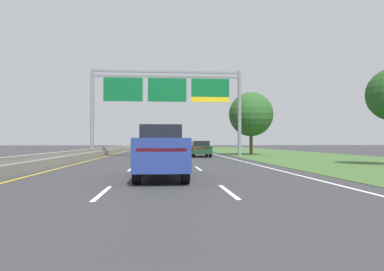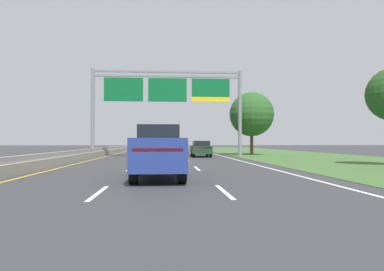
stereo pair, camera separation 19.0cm
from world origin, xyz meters
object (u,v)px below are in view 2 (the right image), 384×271
Objects in this scene: car_darkgreen_right_lane_sedan at (201,148)px; roadside_tree_mid at (252,114)px; car_navy_centre_lane_sedan at (166,146)px; overhead_sign_gantry at (168,94)px; pickup_truck_blue at (158,152)px; car_red_centre_lane_suv at (163,146)px.

car_darkgreen_right_lane_sedan is 0.63× the size of roadside_tree_mid.
car_navy_centre_lane_sedan is 15.70m from roadside_tree_mid.
roadside_tree_mid is at bearing -55.38° from car_darkgreen_right_lane_sedan.
car_navy_centre_lane_sedan is at bearing 90.42° from overhead_sign_gantry.
car_darkgreen_right_lane_sedan is at bearing -11.58° from pickup_truck_blue.
car_navy_centre_lane_sedan is at bearing -2.75° from car_red_centre_lane_suv.
car_darkgreen_right_lane_sedan is 16.39m from car_navy_centre_lane_sedan.
pickup_truck_blue reaches higher than car_darkgreen_right_lane_sedan.
pickup_truck_blue is 19.83m from car_red_centre_lane_suv.
overhead_sign_gantry is at bearing 81.32° from car_darkgreen_right_lane_sedan.
car_navy_centre_lane_sedan is (-3.40, 16.03, 0.00)m from car_darkgreen_right_lane_sedan.
car_darkgreen_right_lane_sedan is at bearing -9.30° from overhead_sign_gantry.
pickup_truck_blue reaches higher than car_navy_centre_lane_sedan.
roadside_tree_mid reaches higher than car_red_centre_lane_suv.
car_red_centre_lane_suv is (-0.37, -16.28, 0.28)m from car_navy_centre_lane_sedan.
pickup_truck_blue is (-0.49, -20.61, -5.16)m from overhead_sign_gantry.
car_red_centre_lane_suv reaches higher than car_darkgreen_right_lane_sedan.
pickup_truck_blue is 36.11m from car_navy_centre_lane_sedan.
pickup_truck_blue reaches higher than car_red_centre_lane_suv.
car_darkgreen_right_lane_sedan is at bearing -146.00° from roadside_tree_mid.
car_red_centre_lane_suv is (0.01, 19.83, 0.02)m from pickup_truck_blue.
roadside_tree_mid reaches higher than car_darkgreen_right_lane_sedan.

